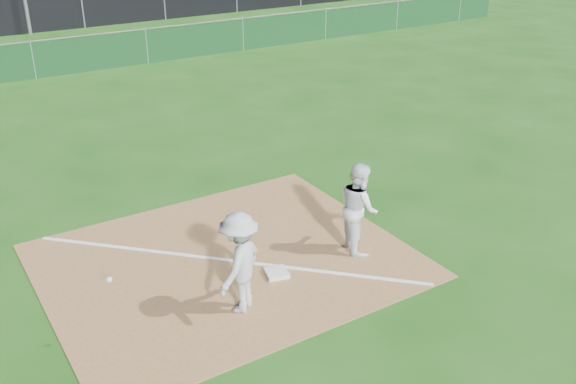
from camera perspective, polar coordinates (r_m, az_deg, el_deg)
name	(u,v)px	position (r m, az deg, el deg)	size (l,w,h in m)	color
ground	(78,119)	(18.95, -18.16, 6.21)	(90.00, 90.00, 0.00)	#17490F
infield_dirt	(226,261)	(11.13, -5.51, -6.09)	(6.00, 5.00, 0.02)	olive
foul_line	(226,260)	(11.13, -5.51, -6.03)	(0.08, 7.00, 0.01)	white
green_fence	(33,61)	(23.52, -21.70, 10.77)	(44.00, 0.05, 1.20)	black
first_base	(277,273)	(10.66, -1.02, -7.20)	(0.36, 0.36, 0.08)	silver
play_at_first	(240,263)	(9.50, -4.32, -6.28)	(2.52, 1.08, 1.60)	silver
runner	(359,207)	(11.14, 6.30, -1.37)	(0.79, 0.62, 1.63)	white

